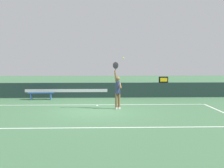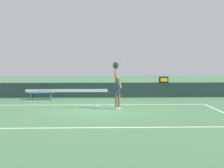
{
  "view_description": "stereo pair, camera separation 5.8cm",
  "coord_description": "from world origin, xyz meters",
  "px_view_note": "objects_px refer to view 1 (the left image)",
  "views": [
    {
      "loc": [
        0.29,
        -13.68,
        2.44
      ],
      "look_at": [
        0.76,
        0.85,
        1.21
      ],
      "focal_mm": 46.65,
      "sensor_mm": 36.0,
      "label": 1
    },
    {
      "loc": [
        0.34,
        -13.68,
        2.44
      ],
      "look_at": [
        0.76,
        0.85,
        1.21
      ],
      "focal_mm": 46.65,
      "sensor_mm": 36.0,
      "label": 2
    }
  ],
  "objects_px": {
    "tennis_player": "(118,90)",
    "tennis_ball": "(123,58)",
    "speed_display": "(163,80)",
    "courtside_bench_near": "(41,94)"
  },
  "relations": [
    {
      "from": "tennis_player",
      "to": "tennis_ball",
      "type": "distance_m",
      "value": 1.58
    },
    {
      "from": "speed_display",
      "to": "tennis_ball",
      "type": "distance_m",
      "value": 5.53
    },
    {
      "from": "courtside_bench_near",
      "to": "tennis_player",
      "type": "bearing_deg",
      "value": -37.79
    },
    {
      "from": "speed_display",
      "to": "tennis_ball",
      "type": "relative_size",
      "value": 8.3
    },
    {
      "from": "tennis_player",
      "to": "courtside_bench_near",
      "type": "xyz_separation_m",
      "value": [
        -4.5,
        3.49,
        -0.61
      ]
    },
    {
      "from": "speed_display",
      "to": "tennis_player",
      "type": "xyz_separation_m",
      "value": [
        -3.18,
        -4.32,
        -0.19
      ]
    },
    {
      "from": "speed_display",
      "to": "courtside_bench_near",
      "type": "bearing_deg",
      "value": -173.85
    },
    {
      "from": "tennis_ball",
      "to": "courtside_bench_near",
      "type": "xyz_separation_m",
      "value": [
        -4.77,
        3.67,
        -2.17
      ]
    },
    {
      "from": "tennis_player",
      "to": "courtside_bench_near",
      "type": "distance_m",
      "value": 5.73
    },
    {
      "from": "speed_display",
      "to": "tennis_player",
      "type": "bearing_deg",
      "value": -126.38
    }
  ]
}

